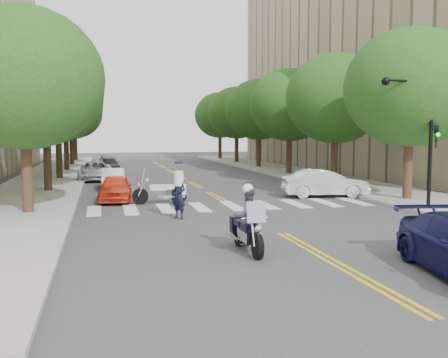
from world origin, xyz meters
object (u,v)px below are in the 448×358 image
object	(u,v)px
motorcycle_police	(247,221)
motorcycle_parked	(164,192)
officer_standing	(179,196)
convertible	(325,183)

from	to	relation	value
motorcycle_police	motorcycle_parked	world-z (taller)	motorcycle_police
motorcycle_police	officer_standing	distance (m)	5.92
motorcycle_police	officer_standing	xyz separation A→B (m)	(-1.07, 5.83, 0.04)
motorcycle_police	convertible	distance (m)	12.96
motorcycle_parked	convertible	xyz separation A→B (m)	(8.54, 0.53, 0.16)
motorcycle_parked	officer_standing	xyz separation A→B (m)	(0.05, -4.27, 0.33)
motorcycle_police	motorcycle_parked	distance (m)	10.16
motorcycle_parked	officer_standing	size ratio (longest dim) A/B	1.42
motorcycle_police	motorcycle_parked	bearing A→B (deg)	-84.51
motorcycle_parked	officer_standing	world-z (taller)	officer_standing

